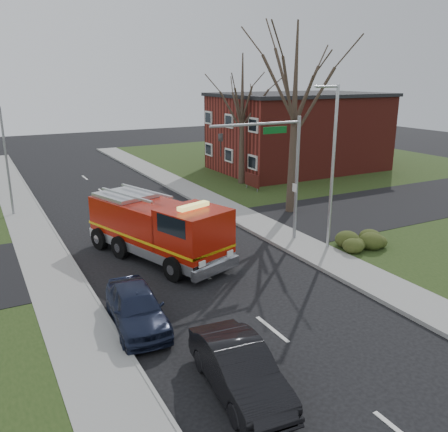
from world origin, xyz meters
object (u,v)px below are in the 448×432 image
traffic_signal_mast (278,158)px  parked_car_maroon (137,307)px  fire_engine (159,230)px  parked_car_gray (239,369)px

traffic_signal_mast → parked_car_maroon: bearing=-152.3°
fire_engine → parked_car_gray: 11.16m
parked_car_maroon → parked_car_gray: 5.22m
traffic_signal_mast → parked_car_gray: (-8.01, -9.96, -3.96)m
traffic_signal_mast → parked_car_maroon: traffic_signal_mast is taller
fire_engine → parked_car_gray: size_ratio=1.89×
fire_engine → parked_car_maroon: 6.80m
fire_engine → parked_car_gray: fire_engine is taller
fire_engine → parked_car_maroon: bearing=-136.2°
parked_car_gray → traffic_signal_mast: bearing=56.6°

